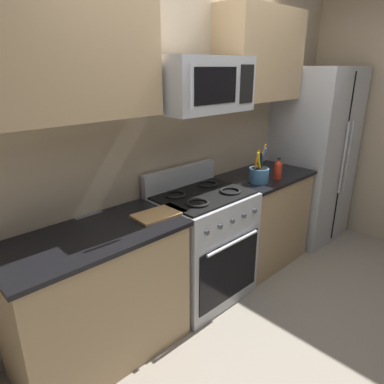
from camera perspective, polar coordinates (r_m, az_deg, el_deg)
ground_plane at (r=2.88m, az=10.77°, el=-20.97°), size 16.00×16.00×0.00m
wall_back at (r=2.89m, az=-3.38°, el=8.50°), size 8.00×0.10×2.60m
counter_left at (r=2.44m, az=-15.03°, el=-16.25°), size 1.15×0.59×0.91m
range_oven at (r=2.92m, az=1.67°, el=-8.63°), size 0.76×0.63×1.09m
counter_right at (r=3.52m, az=11.34°, el=-4.18°), size 0.90×0.59×0.91m
refrigerator at (r=4.09m, az=19.14°, el=5.59°), size 0.82×0.70×1.87m
microwave at (r=2.59m, az=1.54°, el=17.17°), size 0.73×0.44×0.38m
upper_cabinets_left at (r=2.12m, az=-21.07°, el=21.06°), size 1.14×0.34×0.76m
upper_cabinets_right at (r=3.32m, az=11.05°, el=21.06°), size 0.89×0.34×0.76m
utensil_crock at (r=3.10m, az=10.88°, el=2.92°), size 0.17×0.17×0.34m
cutting_board at (r=2.40m, az=-5.39°, el=-3.59°), size 0.36×0.23×0.02m
bottle_hot_sauce at (r=3.23m, az=13.88°, el=3.65°), size 0.07×0.07×0.19m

